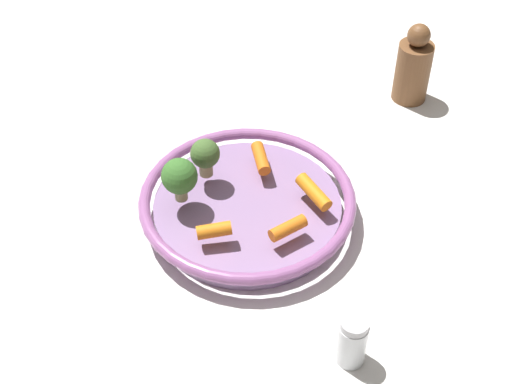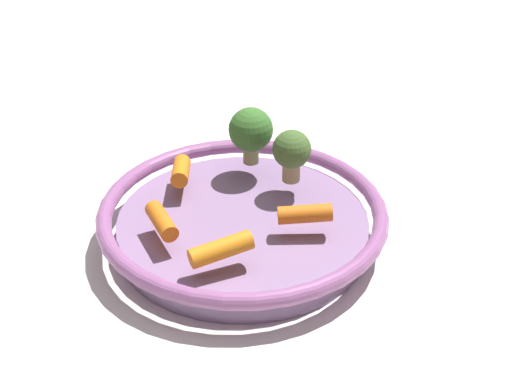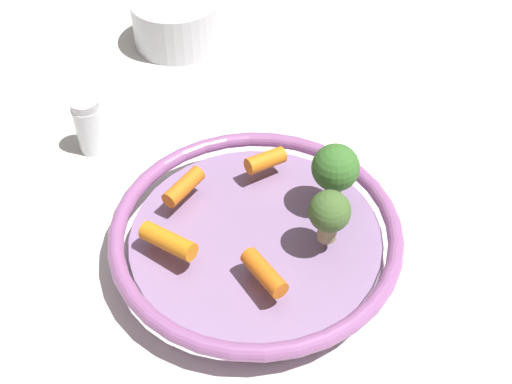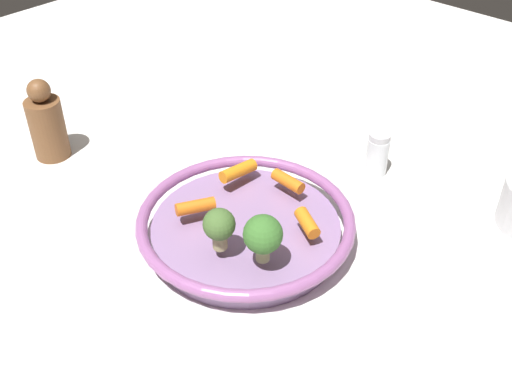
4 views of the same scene
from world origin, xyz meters
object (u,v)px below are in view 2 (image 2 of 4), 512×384
at_px(baby_carrot_center, 163,223).
at_px(broccoli_floret_edge, 292,151).
at_px(serving_bowl, 243,222).
at_px(baby_carrot_right, 221,249).
at_px(baby_carrot_near_rim, 305,214).
at_px(broccoli_floret_small, 251,131).
at_px(baby_carrot_back, 181,171).

height_order(baby_carrot_center, broccoli_floret_edge, broccoli_floret_edge).
xyz_separation_m(serving_bowl, baby_carrot_right, (0.06, 0.07, 0.03)).
relative_size(baby_carrot_near_rim, baby_carrot_center, 1.04).
bearing_deg(serving_bowl, broccoli_floret_edge, -163.35).
bearing_deg(broccoli_floret_edge, baby_carrot_right, 35.43).
bearing_deg(baby_carrot_right, serving_bowl, -129.63).
xyz_separation_m(baby_carrot_right, broccoli_floret_small, (-0.10, -0.14, 0.03)).
distance_m(baby_carrot_back, broccoli_floret_small, 0.09).
bearing_deg(baby_carrot_right, baby_carrot_center, -65.19).
distance_m(baby_carrot_right, baby_carrot_near_rim, 0.10).
distance_m(baby_carrot_right, broccoli_floret_small, 0.18).
bearing_deg(baby_carrot_right, broccoli_floret_small, -126.31).
bearing_deg(baby_carrot_back, broccoli_floret_edge, 150.71).
bearing_deg(broccoli_floret_edge, broccoli_floret_small, -69.67).
distance_m(baby_carrot_right, broccoli_floret_edge, 0.15).
distance_m(baby_carrot_near_rim, baby_carrot_back, 0.15).
distance_m(baby_carrot_right, baby_carrot_back, 0.14).
bearing_deg(baby_carrot_right, broccoli_floret_edge, -144.57).
relative_size(serving_bowl, baby_carrot_center, 5.81).
distance_m(serving_bowl, broccoli_floret_edge, 0.09).
distance_m(baby_carrot_near_rim, baby_carrot_center, 0.13).
height_order(baby_carrot_right, baby_carrot_center, baby_carrot_right).
xyz_separation_m(baby_carrot_near_rim, baby_carrot_back, (0.07, -0.13, 0.00)).
xyz_separation_m(baby_carrot_right, broccoli_floret_edge, (-0.12, -0.09, 0.02)).
xyz_separation_m(serving_bowl, broccoli_floret_small, (-0.05, -0.07, 0.06)).
bearing_deg(serving_bowl, broccoli_floret_small, -122.97).
bearing_deg(serving_bowl, baby_carrot_back, -66.37).
relative_size(baby_carrot_back, broccoli_floret_edge, 0.77).
relative_size(baby_carrot_right, baby_carrot_center, 1.17).
bearing_deg(baby_carrot_near_rim, broccoli_floret_small, -93.30).
xyz_separation_m(baby_carrot_right, baby_carrot_center, (0.03, -0.06, -0.00)).
relative_size(serving_bowl, broccoli_floret_edge, 5.12).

